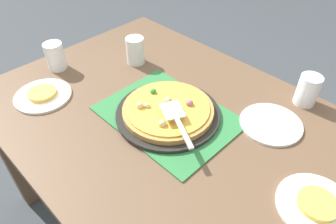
% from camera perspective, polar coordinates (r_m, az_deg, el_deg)
% --- Properties ---
extents(ground_plane, '(8.00, 8.00, 0.00)m').
position_cam_1_polar(ground_plane, '(1.74, -0.00, -19.43)').
color(ground_plane, '#3D4247').
extents(dining_table, '(1.40, 1.00, 0.75)m').
position_cam_1_polar(dining_table, '(1.22, -0.00, -4.57)').
color(dining_table, brown).
rests_on(dining_table, ground_plane).
extents(placemat, '(0.48, 0.36, 0.01)m').
position_cam_1_polar(placemat, '(1.14, -0.00, -0.64)').
color(placemat, '#2D753D').
rests_on(placemat, dining_table).
extents(pizza_pan, '(0.38, 0.38, 0.01)m').
position_cam_1_polar(pizza_pan, '(1.13, -0.00, -0.27)').
color(pizza_pan, black).
rests_on(pizza_pan, placemat).
extents(pizza, '(0.33, 0.33, 0.05)m').
position_cam_1_polar(pizza, '(1.12, -0.04, 0.51)').
color(pizza, '#B78442').
rests_on(pizza, pizza_pan).
extents(plate_near_left, '(0.22, 0.22, 0.01)m').
position_cam_1_polar(plate_near_left, '(0.98, 25.52, -15.33)').
color(plate_near_left, white).
rests_on(plate_near_left, dining_table).
extents(plate_far_right, '(0.22, 0.22, 0.01)m').
position_cam_1_polar(plate_far_right, '(1.32, -21.91, 2.79)').
color(plate_far_right, white).
rests_on(plate_far_right, dining_table).
extents(plate_side, '(0.22, 0.22, 0.01)m').
position_cam_1_polar(plate_side, '(1.16, 18.28, -2.07)').
color(plate_side, white).
rests_on(plate_side, dining_table).
extents(served_slice_left, '(0.11, 0.11, 0.02)m').
position_cam_1_polar(served_slice_left, '(0.97, 25.75, -14.89)').
color(served_slice_left, '#EAB747').
rests_on(served_slice_left, plate_near_left).
extents(served_slice_right, '(0.11, 0.11, 0.02)m').
position_cam_1_polar(served_slice_right, '(1.32, -22.05, 3.23)').
color(served_slice_right, '#EAB747').
rests_on(served_slice_right, plate_far_right).
extents(cup_near, '(0.08, 0.08, 0.12)m').
position_cam_1_polar(cup_near, '(1.28, 24.20, 3.67)').
color(cup_near, white).
rests_on(cup_near, dining_table).
extents(cup_far, '(0.08, 0.08, 0.12)m').
position_cam_1_polar(cup_far, '(1.41, -6.01, 11.13)').
color(cup_far, white).
rests_on(cup_far, dining_table).
extents(cup_corner, '(0.08, 0.08, 0.12)m').
position_cam_1_polar(cup_corner, '(1.45, -19.95, 9.58)').
color(cup_corner, white).
rests_on(cup_corner, dining_table).
extents(pizza_server, '(0.22, 0.14, 0.01)m').
position_cam_1_polar(pizza_server, '(1.03, 1.64, -1.34)').
color(pizza_server, silver).
rests_on(pizza_server, pizza).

